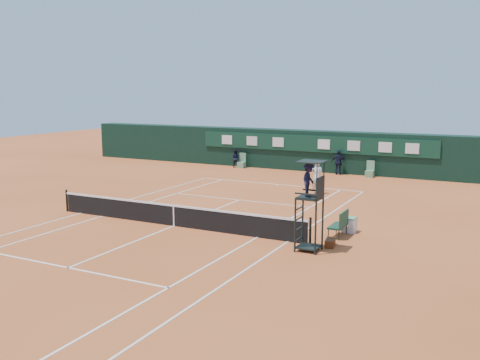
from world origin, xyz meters
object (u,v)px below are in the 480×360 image
tennis_net (174,215)px  player (317,177)px  player_bench (340,223)px  umpire_chair (310,187)px  cooler (349,225)px

tennis_net → player: 10.59m
player_bench → tennis_net: bearing=-167.1°
player_bench → umpire_chair: bearing=-102.3°
player → umpire_chair: bearing=105.1°
tennis_net → player: (3.19, 10.08, 0.50)m
cooler → tennis_net: bearing=-160.5°
player → cooler: bearing=116.0°
umpire_chair → cooler: umpire_chair is taller
tennis_net → umpire_chair: 6.92m
cooler → umpire_chair: bearing=-101.0°
umpire_chair → player: size_ratio=1.70×
cooler → player: (-4.06, 7.52, 0.68)m
umpire_chair → player_bench: (0.52, 2.39, -1.86)m
tennis_net → player_bench: 7.31m
tennis_net → player_bench: (7.12, 1.64, 0.09)m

